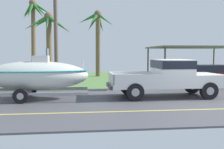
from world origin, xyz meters
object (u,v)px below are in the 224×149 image
boat_on_trailer (35,75)px  palm_tree_mid (97,28)px  pickup_truck_towing (171,76)px  carport_awning (193,48)px  palm_tree_near_left (33,19)px  utility_pole (56,27)px  palm_tree_near_right (49,30)px  parked_sedan_near (208,75)px

boat_on_trailer → palm_tree_mid: 12.11m
pickup_truck_towing → boat_on_trailer: boat_on_trailer is taller
pickup_truck_towing → boat_on_trailer: bearing=-180.0°
carport_awning → palm_tree_near_left: (-14.80, 2.74, 2.75)m
palm_tree_near_left → utility_pole: (3.08, -9.86, -1.68)m
carport_awning → palm_tree_near_right: bearing=-164.7°
pickup_truck_towing → utility_pole: 7.44m
pickup_truck_towing → palm_tree_near_left: 16.83m
pickup_truck_towing → boat_on_trailer: 6.45m
utility_pole → carport_awning: bearing=31.3°
pickup_truck_towing → boat_on_trailer: size_ratio=0.92×
pickup_truck_towing → palm_tree_near_left: (-8.94, 13.57, 4.38)m
carport_awning → palm_tree_near_left: size_ratio=1.04×
palm_tree_near_left → palm_tree_near_right: palm_tree_near_left is taller
carport_awning → palm_tree_mid: size_ratio=1.27×
palm_tree_near_right → palm_tree_mid: (3.71, 3.75, 0.55)m
carport_awning → boat_on_trailer: bearing=-138.6°
pickup_truck_towing → palm_tree_near_left: palm_tree_near_left is taller
parked_sedan_near → utility_pole: utility_pole is taller
boat_on_trailer → palm_tree_near_right: bearing=92.0°
parked_sedan_near → utility_pole: bearing=-177.0°
pickup_truck_towing → boat_on_trailer: (-6.45, -0.00, 0.09)m
palm_tree_near_right → palm_tree_near_left: bearing=109.9°
boat_on_trailer → carport_awning: 16.46m
boat_on_trailer → pickup_truck_towing: bearing=0.0°
carport_awning → utility_pole: size_ratio=1.06×
carport_awning → palm_tree_near_right: palm_tree_near_right is taller
boat_on_trailer → palm_tree_near_right: (-0.25, 7.39, 2.70)m
palm_tree_mid → pickup_truck_towing: bearing=-75.0°
pickup_truck_towing → parked_sedan_near: 5.87m
carport_awning → palm_tree_mid: 9.01m
parked_sedan_near → palm_tree_mid: bearing=135.6°
parked_sedan_near → palm_tree_near_left: bearing=144.3°
carport_awning → utility_pole: 13.75m
utility_pole → pickup_truck_towing: bearing=-32.3°
palm_tree_near_left → utility_pole: bearing=-72.6°
palm_tree_near_left → boat_on_trailer: bearing=-79.6°
palm_tree_near_left → palm_tree_near_right: 6.76m
carport_awning → utility_pole: utility_pole is taller
boat_on_trailer → palm_tree_mid: (3.46, 11.14, 3.25)m
carport_awning → palm_tree_mid: palm_tree_mid is taller
palm_tree_near_right → boat_on_trailer: bearing=-88.0°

